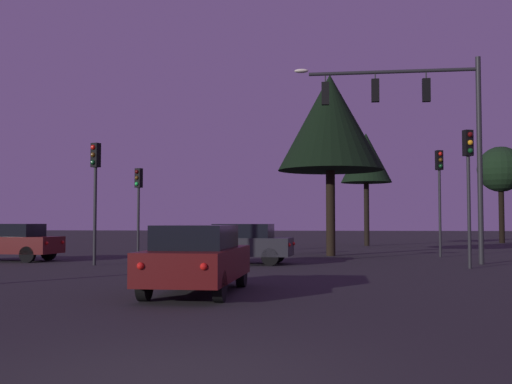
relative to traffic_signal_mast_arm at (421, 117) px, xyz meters
The scene contains 12 objects.
ground_plane 10.12m from the traffic_signal_mast_arm, 129.71° to the left, with size 168.00×168.00×0.00m, color #262326.
traffic_signal_mast_arm is the anchor object (origin of this frame).
traffic_light_corner_left 12.62m from the traffic_signal_mast_arm, 169.84° to the right, with size 0.37×0.39×4.53m.
traffic_light_corner_right 13.08m from the traffic_signal_mast_arm, 163.90° to the left, with size 0.37×0.39×4.08m.
traffic_light_median 3.49m from the traffic_signal_mast_arm, 62.39° to the right, with size 0.37×0.39×4.78m.
traffic_light_far_side 5.37m from the traffic_signal_mast_arm, 71.69° to the left, with size 0.36×0.38×4.88m.
car_nearside_lane 13.39m from the traffic_signal_mast_arm, 121.92° to the right, with size 1.83×4.51×1.52m.
car_crossing_left 8.50m from the traffic_signal_mast_arm, behind, with size 4.11×2.11×1.52m.
car_crossing_right 17.28m from the traffic_signal_mast_arm, behind, with size 4.36×2.14×1.52m.
tree_behind_sign 6.20m from the traffic_signal_mast_arm, 123.70° to the left, with size 4.99×4.99×8.64m.
tree_left_far 26.13m from the traffic_signal_mast_arm, 68.10° to the left, with size 3.47×3.47×7.35m.
tree_center_horizon 17.74m from the traffic_signal_mast_arm, 92.71° to the left, with size 3.42×3.42×7.60m.
Camera 1 is at (1.53, -6.08, 1.59)m, focal length 43.14 mm.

